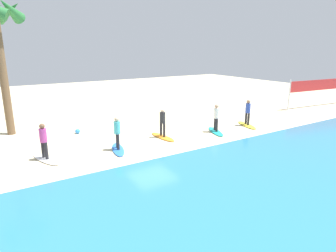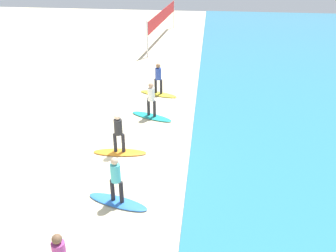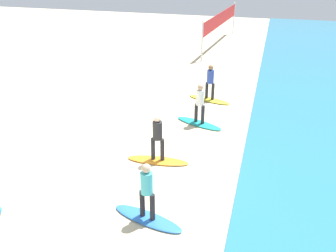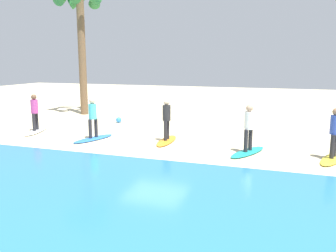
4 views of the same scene
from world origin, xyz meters
name	(u,v)px [view 3 (image 3 of 4)]	position (x,y,z in m)	size (l,w,h in m)	color
ground_plane	(146,169)	(0.00, 0.00, 0.00)	(60.00, 60.00, 0.00)	beige
surfboard_yellow	(209,100)	(-6.63, 0.96, 0.04)	(2.10, 0.56, 0.09)	yellow
surfer_yellow	(210,80)	(-6.63, 0.96, 1.04)	(0.32, 0.44, 1.64)	#232328
surfboard_teal	(199,123)	(-3.88, 1.01, 0.04)	(2.10, 0.56, 0.09)	teal
surfer_teal	(200,101)	(-3.88, 1.01, 1.04)	(0.32, 0.44, 1.64)	#232328
surfboard_orange	(158,160)	(-0.57, 0.24, 0.04)	(2.10, 0.56, 0.09)	orange
surfer_orange	(157,134)	(-0.57, 0.24, 1.04)	(0.32, 0.46, 1.64)	#232328
surfboard_blue	(148,218)	(2.43, 0.85, 0.04)	(2.10, 0.56, 0.09)	blue
surfer_blue	(147,187)	(2.43, 0.85, 1.04)	(0.32, 0.45, 1.64)	#232328
volleyball_net	(221,20)	(-17.60, -0.20, 1.79)	(9.05, 1.03, 2.50)	silver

